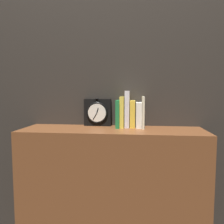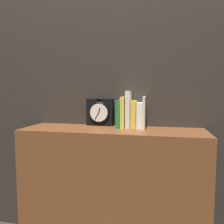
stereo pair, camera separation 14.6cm
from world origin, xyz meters
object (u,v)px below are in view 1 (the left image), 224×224
(book_slot2_white, at_px, (127,109))
(book_slot5_cream, at_px, (143,112))
(book_slot3_yellow, at_px, (133,114))
(book_slot4_white, at_px, (139,115))
(clock, at_px, (98,112))
(book_slot0_green, at_px, (118,114))
(book_slot1_yellow, at_px, (122,112))

(book_slot2_white, bearing_deg, book_slot5_cream, -8.33)
(book_slot2_white, relative_size, book_slot3_yellow, 1.37)
(book_slot5_cream, bearing_deg, book_slot4_white, 163.40)
(book_slot2_white, relative_size, book_slot5_cream, 1.18)
(clock, distance_m, book_slot2_white, 0.22)
(book_slot2_white, height_order, book_slot4_white, book_slot2_white)
(book_slot4_white, distance_m, book_slot5_cream, 0.04)
(book_slot2_white, height_order, book_slot3_yellow, book_slot2_white)
(book_slot0_green, height_order, book_slot2_white, book_slot2_white)
(book_slot2_white, distance_m, book_slot5_cream, 0.11)
(book_slot2_white, relative_size, book_slot4_white, 1.46)
(book_slot4_white, bearing_deg, book_slot3_yellow, 168.55)
(clock, height_order, book_slot1_yellow, book_slot1_yellow)
(book_slot0_green, height_order, book_slot1_yellow, book_slot1_yellow)
(book_slot3_yellow, height_order, book_slot5_cream, book_slot5_cream)
(clock, distance_m, book_slot4_white, 0.31)
(book_slot5_cream, bearing_deg, book_slot1_yellow, 176.17)
(book_slot3_yellow, xyz_separation_m, book_slot4_white, (0.04, -0.01, -0.01))
(book_slot1_yellow, relative_size, book_slot5_cream, 0.99)
(clock, distance_m, book_slot3_yellow, 0.26)
(book_slot2_white, xyz_separation_m, book_slot4_white, (0.08, -0.01, -0.04))
(book_slot4_white, relative_size, book_slot5_cream, 0.81)
(book_slot1_yellow, height_order, book_slot4_white, book_slot1_yellow)
(clock, xyz_separation_m, book_slot3_yellow, (0.26, -0.03, -0.01))
(clock, xyz_separation_m, book_slot2_white, (0.22, -0.03, 0.03))
(clock, height_order, book_slot5_cream, book_slot5_cream)
(book_slot3_yellow, bearing_deg, book_slot1_yellow, -173.96)
(book_slot3_yellow, relative_size, book_slot4_white, 1.07)
(clock, relative_size, book_slot2_white, 0.80)
(book_slot2_white, bearing_deg, book_slot3_yellow, 2.03)
(book_slot5_cream, bearing_deg, book_slot3_yellow, 166.46)
(clock, distance_m, book_slot1_yellow, 0.19)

